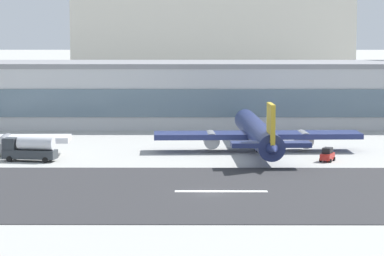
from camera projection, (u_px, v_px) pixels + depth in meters
The scene contains 8 objects.
ground_plane at pixel (210, 193), 114.04m from camera, with size 1400.00×1400.00×0.00m, color #A8A8A3.
runway_strip at pixel (210, 192), 114.92m from camera, with size 800.00×38.66×0.08m, color #2D2D30.
runway_centreline_dash_4 at pixel (221, 191), 114.91m from camera, with size 12.00×1.20×0.01m, color white.
terminal_building at pixel (238, 93), 192.75m from camera, with size 170.45×23.84×13.66m.
distant_hotel_block at pixel (212, 33), 299.32m from camera, with size 91.57×31.85×38.11m, color beige.
airliner_gold_tail_gate_1 at pixel (258, 134), 151.19m from camera, with size 35.63×46.79×9.76m.
service_baggage_tug_0 at pixel (327, 155), 140.78m from camera, with size 2.88×3.57×2.20m.
service_fuel_truck_1 at pixel (30, 149), 140.85m from camera, with size 8.83×4.08×3.95m.
Camera 1 is at (-1.72, -112.36, 21.31)m, focal length 83.20 mm.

